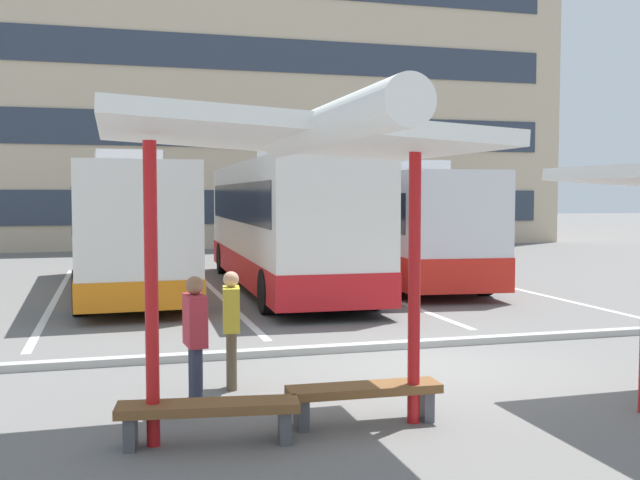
% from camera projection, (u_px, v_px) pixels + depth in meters
% --- Properties ---
extents(ground_plane, '(160.00, 160.00, 0.00)m').
position_uv_depth(ground_plane, '(436.00, 368.00, 11.25)').
color(ground_plane, slate).
extents(terminal_building, '(37.76, 15.56, 17.51)m').
position_uv_depth(terminal_building, '(195.00, 112.00, 42.86)').
color(terminal_building, '#C6B293').
rests_on(terminal_building, ground).
extents(coach_bus_0, '(3.00, 11.03, 3.69)m').
position_uv_depth(coach_bus_0, '(125.00, 227.00, 20.02)').
color(coach_bus_0, silver).
rests_on(coach_bus_0, ground).
extents(coach_bus_1, '(2.99, 12.03, 3.82)m').
position_uv_depth(coach_bus_1, '(283.00, 224.00, 20.68)').
color(coach_bus_1, silver).
rests_on(coach_bus_1, ground).
extents(coach_bus_2, '(3.70, 11.32, 3.56)m').
position_uv_depth(coach_bus_2, '(399.00, 226.00, 22.89)').
color(coach_bus_2, silver).
rests_on(coach_bus_2, ground).
extents(lane_stripe_0, '(0.16, 14.00, 0.01)m').
position_uv_depth(lane_stripe_0, '(56.00, 297.00, 18.92)').
color(lane_stripe_0, white).
rests_on(lane_stripe_0, ground).
extents(lane_stripe_1, '(0.16, 14.00, 0.01)m').
position_uv_depth(lane_stripe_1, '(216.00, 292.00, 20.01)').
color(lane_stripe_1, white).
rests_on(lane_stripe_1, ground).
extents(lane_stripe_2, '(0.16, 14.00, 0.01)m').
position_uv_depth(lane_stripe_2, '(359.00, 287.00, 21.10)').
color(lane_stripe_2, white).
rests_on(lane_stripe_2, ground).
extents(lane_stripe_3, '(0.16, 14.00, 0.01)m').
position_uv_depth(lane_stripe_3, '(488.00, 282.00, 22.19)').
color(lane_stripe_3, white).
rests_on(lane_stripe_3, ground).
extents(waiting_shelter_0, '(3.92, 4.95, 3.43)m').
position_uv_depth(waiting_shelter_0, '(295.00, 142.00, 7.69)').
color(waiting_shelter_0, red).
rests_on(waiting_shelter_0, ground).
extents(bench_0, '(1.93, 0.67, 0.45)m').
position_uv_depth(bench_0, '(208.00, 413.00, 7.77)').
color(bench_0, brown).
rests_on(bench_0, ground).
extents(bench_1, '(1.78, 0.47, 0.45)m').
position_uv_depth(bench_1, '(364.00, 395.00, 8.48)').
color(bench_1, brown).
rests_on(bench_1, ground).
extents(platform_kerb, '(44.00, 0.24, 0.12)m').
position_uv_depth(platform_kerb, '(399.00, 345.00, 12.66)').
color(platform_kerb, '#ADADA8').
rests_on(platform_kerb, ground).
extents(waiting_passenger_0, '(0.26, 0.49, 1.65)m').
position_uv_depth(waiting_passenger_0, '(195.00, 334.00, 8.87)').
color(waiting_passenger_0, '#33384C').
rests_on(waiting_passenger_0, ground).
extents(waiting_passenger_1, '(0.28, 0.48, 1.59)m').
position_uv_depth(waiting_passenger_1, '(231.00, 322.00, 9.98)').
color(waiting_passenger_1, brown).
rests_on(waiting_passenger_1, ground).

